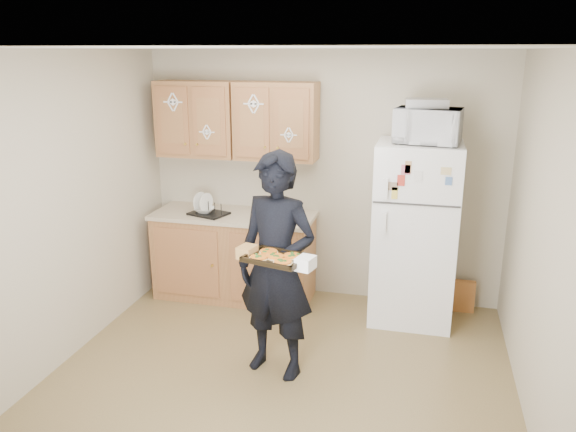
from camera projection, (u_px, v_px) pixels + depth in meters
The scene contains 24 objects.
floor at pixel (277, 383), 4.36m from camera, with size 3.60×3.60×0.00m, color brown.
ceiling at pixel (275, 48), 3.65m from camera, with size 3.60×3.60×0.00m, color white.
wall_back at pixel (322, 178), 5.68m from camera, with size 3.60×0.04×2.50m, color #B7AC94.
wall_front at pixel (163, 360), 2.33m from camera, with size 3.60×0.04×2.50m, color #B7AC94.
wall_left at pixel (56, 214), 4.42m from camera, with size 0.04×3.60×2.50m, color #B7AC94.
wall_right at pixel (547, 251), 3.59m from camera, with size 0.04×3.60×2.50m, color #B7AC94.
refrigerator at pixel (415, 233), 5.23m from camera, with size 0.75×0.70×1.70m, color white.
base_cabinet at pixel (235, 257), 5.81m from camera, with size 1.60×0.60×0.86m, color brown.
countertop at pixel (233, 216), 5.68m from camera, with size 1.64×0.64×0.04m, color beige.
upper_cab_left at pixel (198, 119), 5.63m from camera, with size 0.80×0.33×0.75m, color brown.
upper_cab_right at pixel (276, 121), 5.44m from camera, with size 0.80×0.33×0.75m, color brown.
cereal_box at pixel (464, 296), 5.53m from camera, with size 0.20×0.07×0.32m, color gold.
person at pixel (276, 267), 4.30m from camera, with size 0.65×0.43×1.78m, color black.
baking_tray at pixel (276, 259), 3.96m from camera, with size 0.41×0.30×0.04m, color black.
pizza_front_left at pixel (259, 257), 3.94m from camera, with size 0.14×0.14×0.02m, color orange.
pizza_front_right at pixel (283, 262), 3.86m from camera, with size 0.14×0.14×0.02m, color orange.
pizza_back_left at pixel (269, 251), 4.06m from camera, with size 0.14×0.14×0.02m, color orange.
pizza_back_right at pixel (292, 256), 3.97m from camera, with size 0.14×0.14×0.02m, color orange.
pizza_center at pixel (276, 257), 3.96m from camera, with size 0.14×0.14×0.02m, color orange.
microwave at pixel (428, 126), 4.89m from camera, with size 0.56×0.38×0.31m, color white.
foil_pan at pixel (427, 103), 4.87m from camera, with size 0.36×0.25×0.08m, color silver.
dish_rack at pixel (208, 208), 5.63m from camera, with size 0.36×0.27×0.14m, color black.
bowl at pixel (205, 210), 5.64m from camera, with size 0.20×0.20×0.05m, color silver.
soap_bottle at pixel (275, 210), 5.44m from camera, with size 0.09×0.09×0.19m, color white.
Camera 1 is at (1.00, -3.68, 2.48)m, focal length 35.00 mm.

